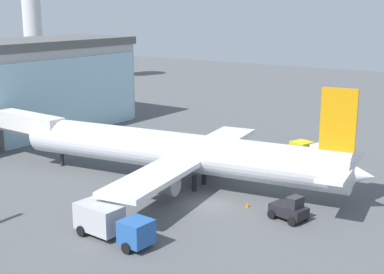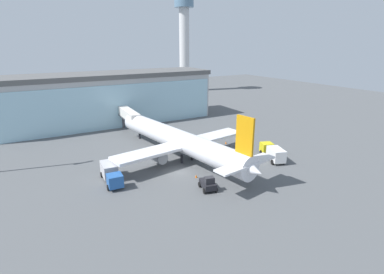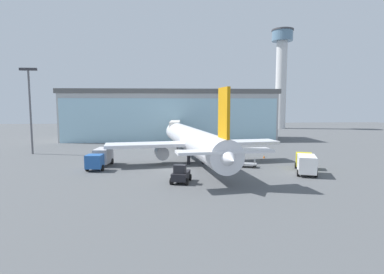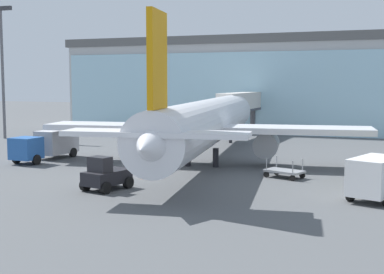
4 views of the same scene
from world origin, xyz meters
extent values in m
plane|color=#545659|center=(0.00, 0.00, 0.00)|extent=(240.00, 240.00, 0.00)
cube|color=#B0B0B0|center=(0.00, 39.56, 6.22)|extent=(56.48, 15.46, 12.44)
cube|color=#A3CFE1|center=(-0.21, 32.54, 5.60)|extent=(54.95, 1.97, 11.19)
cube|color=#585858|center=(0.00, 39.56, 13.04)|extent=(57.61, 15.77, 1.20)
cube|color=silver|center=(1.05, 27.35, 4.58)|extent=(3.03, 13.35, 2.40)
cube|color=#3F3F47|center=(1.05, 27.35, 3.53)|extent=(3.07, 13.36, 0.30)
cylinder|color=#4C4C51|center=(1.36, 32.31, 1.69)|extent=(0.70, 0.70, 3.38)
cylinder|color=silver|center=(46.04, 77.80, 17.75)|extent=(4.35, 4.35, 35.50)
cylinder|color=slate|center=(46.04, 77.80, 37.50)|extent=(8.29, 8.29, 4.00)
cylinder|color=#3F3F44|center=(46.04, 77.80, 39.80)|extent=(8.71, 8.71, 0.60)
cylinder|color=#59595E|center=(-26.96, 16.29, 7.96)|extent=(0.36, 0.36, 15.93)
cube|color=#333338|center=(-26.96, 16.29, 16.18)|extent=(3.20, 0.40, 0.50)
cylinder|color=silver|center=(3.30, 6.14, 3.60)|extent=(8.73, 36.37, 4.00)
cone|color=silver|center=(0.92, 24.07, 3.60)|extent=(4.36, 3.50, 4.00)
cone|color=silver|center=(5.68, -11.78, 3.60)|extent=(4.10, 4.44, 3.60)
cube|color=silver|center=(3.54, 4.35, 3.20)|extent=(28.36, 7.86, 0.50)
cube|color=silver|center=(5.55, -10.79, 4.20)|extent=(11.22, 3.83, 0.30)
cube|color=orange|center=(5.49, -10.29, 8.46)|extent=(0.78, 3.22, 5.72)
cylinder|color=gray|center=(-1.81, 4.14, 1.85)|extent=(2.50, 3.45, 2.10)
cylinder|color=gray|center=(8.76, 5.55, 1.85)|extent=(2.50, 3.45, 2.10)
cylinder|color=black|center=(2.48, 3.20, 0.80)|extent=(0.50, 0.50, 1.60)
cylinder|color=black|center=(4.86, 3.52, 0.80)|extent=(0.50, 0.50, 1.60)
cylinder|color=black|center=(1.31, 21.09, 0.80)|extent=(0.40, 0.40, 1.60)
cube|color=#2659A5|center=(-11.23, -0.47, 1.40)|extent=(2.37, 2.37, 1.90)
cube|color=#B2B2B7|center=(-10.89, 3.72, 1.55)|extent=(2.51, 4.16, 2.20)
cylinder|color=black|center=(-10.13, -0.56, 0.45)|extent=(0.37, 0.92, 0.90)
cylinder|color=black|center=(-12.33, -0.38, 0.45)|extent=(0.37, 0.92, 0.90)
cylinder|color=black|center=(-9.72, 4.63, 0.45)|extent=(0.37, 0.92, 0.90)
cylinder|color=black|center=(-11.91, 4.80, 0.45)|extent=(0.37, 0.92, 0.90)
cube|color=yellow|center=(19.20, -1.56, 1.40)|extent=(2.84, 2.84, 1.90)
cube|color=white|center=(17.71, -5.49, 1.55)|extent=(3.47, 4.52, 2.20)
cylinder|color=black|center=(18.17, -1.18, 0.45)|extent=(0.60, 0.95, 0.90)
cylinder|color=black|center=(20.22, -1.95, 0.45)|extent=(0.60, 0.95, 0.90)
cylinder|color=black|center=(16.33, -6.04, 0.45)|extent=(0.60, 0.95, 0.90)
cylinder|color=black|center=(18.39, -6.82, 0.45)|extent=(0.60, 0.95, 0.90)
cube|color=gray|center=(11.20, 0.39, 0.52)|extent=(3.19, 2.50, 0.16)
cylinder|color=black|center=(9.90, 0.12, 0.22)|extent=(0.45, 0.27, 0.44)
cylinder|color=gray|center=(9.90, 0.12, 1.05)|extent=(0.08, 0.08, 0.90)
cylinder|color=black|center=(10.42, 1.46, 0.22)|extent=(0.45, 0.27, 0.44)
cylinder|color=gray|center=(10.42, 1.46, 1.05)|extent=(0.08, 0.08, 0.90)
cylinder|color=black|center=(11.99, -0.69, 0.22)|extent=(0.45, 0.27, 0.44)
cylinder|color=gray|center=(11.99, -0.69, 1.05)|extent=(0.08, 0.08, 0.90)
cylinder|color=black|center=(12.51, 0.66, 0.22)|extent=(0.45, 0.27, 0.44)
cylinder|color=gray|center=(12.51, 0.66, 1.05)|extent=(0.08, 0.08, 0.90)
cube|color=black|center=(0.75, -7.91, 0.85)|extent=(2.53, 3.54, 0.90)
cube|color=#26262B|center=(0.59, -8.53, 1.80)|extent=(1.60, 1.31, 1.00)
cylinder|color=black|center=(0.15, -6.60, 0.40)|extent=(0.54, 0.86, 0.80)
cylinder|color=black|center=(1.89, -7.04, 0.40)|extent=(0.54, 0.86, 0.80)
cylinder|color=black|center=(-0.40, -8.77, 0.40)|extent=(0.54, 0.86, 0.80)
cylinder|color=black|center=(1.34, -9.21, 0.40)|extent=(0.54, 0.86, 0.80)
cone|color=orange|center=(1.42, -3.48, 0.28)|extent=(0.36, 0.36, 0.55)
cone|color=orange|center=(16.26, 7.82, 0.28)|extent=(0.36, 0.36, 0.55)
camera|label=1|loc=(-40.77, -25.22, 18.24)|focal=50.00mm
camera|label=2|loc=(-22.66, -41.79, 21.44)|focal=28.00mm
camera|label=3|loc=(-0.87, -43.50, 9.22)|focal=28.00mm
camera|label=4|loc=(17.88, -39.21, 7.24)|focal=50.00mm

